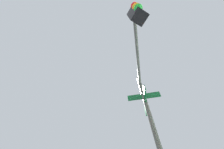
% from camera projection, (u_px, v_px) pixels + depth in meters
% --- Properties ---
extents(traffic_signal_near, '(2.08, 2.46, 5.43)m').
position_uv_depth(traffic_signal_near, '(146.00, 77.00, 2.95)').
color(traffic_signal_near, '#474C47').
rests_on(traffic_signal_near, ground_plane).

